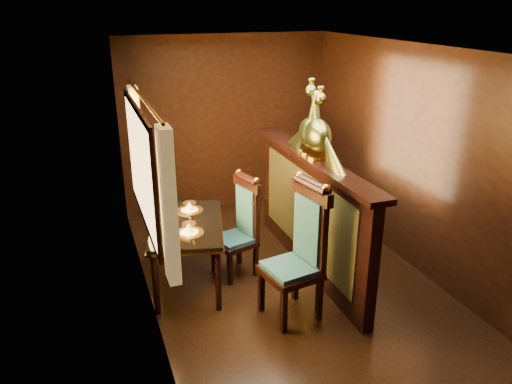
% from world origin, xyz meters
% --- Properties ---
extents(ground, '(5.00, 5.00, 0.00)m').
position_xyz_m(ground, '(0.00, 0.00, 0.00)').
color(ground, black).
rests_on(ground, ground).
extents(room_shell, '(3.04, 5.04, 2.52)m').
position_xyz_m(room_shell, '(-0.09, 0.02, 1.58)').
color(room_shell, black).
rests_on(room_shell, ground).
extents(partition, '(0.26, 2.70, 1.36)m').
position_xyz_m(partition, '(0.32, 0.30, 0.71)').
color(partition, black).
rests_on(partition, ground).
extents(dining_table, '(1.02, 1.38, 0.93)m').
position_xyz_m(dining_table, '(-1.05, 0.46, 0.66)').
color(dining_table, black).
rests_on(dining_table, ground).
extents(chair_left, '(0.59, 0.61, 1.40)m').
position_xyz_m(chair_left, '(-0.12, -0.45, 0.73)').
color(chair_left, black).
rests_on(chair_left, ground).
extents(chair_right, '(0.52, 0.54, 1.18)m').
position_xyz_m(chair_right, '(-0.41, 0.50, 0.61)').
color(chair_right, black).
rests_on(chair_right, ground).
extents(peacock_left, '(0.26, 0.68, 0.81)m').
position_xyz_m(peacock_left, '(0.33, 0.21, 1.77)').
color(peacock_left, '#194D31').
rests_on(peacock_left, partition).
extents(peacock_right, '(0.24, 0.64, 0.76)m').
position_xyz_m(peacock_right, '(0.33, 0.38, 1.74)').
color(peacock_right, '#194D31').
rests_on(peacock_right, partition).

